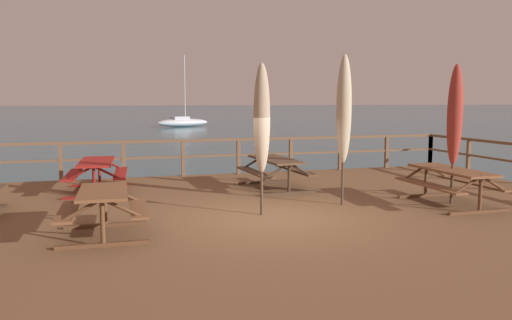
% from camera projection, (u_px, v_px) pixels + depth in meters
% --- Properties ---
extents(ground_plane, '(600.00, 600.00, 0.00)m').
position_uv_depth(ground_plane, '(269.00, 248.00, 9.63)').
color(ground_plane, '#2D5B6B').
extents(wooden_deck, '(15.48, 11.70, 0.61)m').
position_uv_depth(wooden_deck, '(269.00, 233.00, 9.59)').
color(wooden_deck, brown).
rests_on(wooden_deck, ground).
extents(railing_waterside_far, '(15.28, 0.10, 1.09)m').
position_uv_depth(railing_waterside_far, '(211.00, 150.00, 14.91)').
color(railing_waterside_far, brown).
rests_on(railing_waterside_far, wooden_deck).
extents(picnic_table_front_left, '(1.41, 2.15, 0.78)m').
position_uv_depth(picnic_table_front_left, '(451.00, 178.00, 10.68)').
color(picnic_table_front_left, brown).
rests_on(picnic_table_front_left, wooden_deck).
extents(picnic_table_mid_left, '(1.53, 2.17, 0.78)m').
position_uv_depth(picnic_table_mid_left, '(275.00, 166.00, 12.63)').
color(picnic_table_mid_left, brown).
rests_on(picnic_table_mid_left, wooden_deck).
extents(picnic_table_back_left, '(1.43, 1.64, 0.78)m').
position_uv_depth(picnic_table_back_left, '(103.00, 203.00, 8.16)').
color(picnic_table_back_left, brown).
rests_on(picnic_table_back_left, wooden_deck).
extents(picnic_table_front_right, '(1.50, 2.13, 0.78)m').
position_uv_depth(picnic_table_front_right, '(97.00, 169.00, 12.15)').
color(picnic_table_front_right, maroon).
rests_on(picnic_table_front_right, wooden_deck).
extents(patio_umbrella_short_front, '(0.32, 0.32, 2.98)m').
position_uv_depth(patio_umbrella_short_front, '(455.00, 116.00, 10.62)').
color(patio_umbrella_short_front, '#4C3828').
rests_on(patio_umbrella_short_front, wooden_deck).
extents(patio_umbrella_tall_back_right, '(0.32, 0.32, 2.93)m').
position_uv_depth(patio_umbrella_tall_back_right, '(262.00, 119.00, 9.54)').
color(patio_umbrella_tall_back_right, '#4C3828').
rests_on(patio_umbrella_tall_back_right, wooden_deck).
extents(patio_umbrella_tall_back_left, '(0.32, 0.32, 3.17)m').
position_uv_depth(patio_umbrella_tall_back_left, '(344.00, 110.00, 10.48)').
color(patio_umbrella_tall_back_left, '#4C3828').
rests_on(patio_umbrella_tall_back_left, wooden_deck).
extents(sailboat_distant, '(6.22, 3.48, 7.72)m').
position_uv_depth(sailboat_distant, '(183.00, 122.00, 54.49)').
color(sailboat_distant, silver).
rests_on(sailboat_distant, ground).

